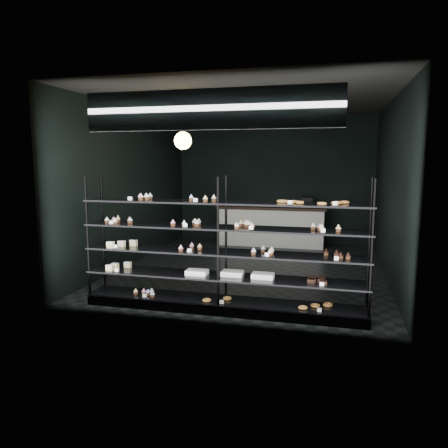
% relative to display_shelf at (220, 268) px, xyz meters
% --- Properties ---
extents(room, '(5.01, 6.01, 3.20)m').
position_rel_display_shelf_xyz_m(room, '(-0.03, 2.45, 0.97)').
color(room, black).
rests_on(room, ground).
extents(display_shelf, '(4.00, 0.50, 1.91)m').
position_rel_display_shelf_xyz_m(display_shelf, '(0.00, 0.00, 0.00)').
color(display_shelf, black).
rests_on(display_shelf, room).
extents(signage, '(3.30, 0.05, 0.50)m').
position_rel_display_shelf_xyz_m(signage, '(-0.03, -0.48, 2.12)').
color(signage, '#0B0C3B').
rests_on(signage, room).
extents(pendant_lamp, '(0.29, 0.29, 0.88)m').
position_rel_display_shelf_xyz_m(pendant_lamp, '(-0.99, 1.28, 1.82)').
color(pendant_lamp, black).
rests_on(pendant_lamp, room).
extents(service_counter, '(2.70, 0.65, 1.23)m').
position_rel_display_shelf_xyz_m(service_counter, '(0.01, 4.95, -0.13)').
color(service_counter, silver).
rests_on(service_counter, room).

